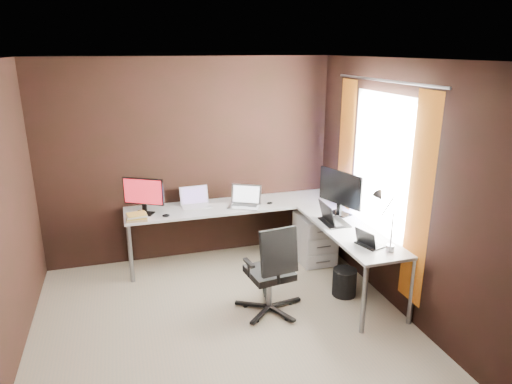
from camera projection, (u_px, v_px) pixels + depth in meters
room at (257, 199)px, 4.15m from camera, size 3.60×3.60×2.50m
desk at (274, 218)px, 5.36m from camera, size 2.65×2.25×0.73m
drawer_pedestal at (315, 238)px, 5.73m from camera, size 0.42×0.50×0.60m
monitor_left at (143, 194)px, 5.28m from camera, size 0.44×0.26×0.43m
monitor_right at (340, 190)px, 5.24m from camera, size 0.25×0.61×0.52m
laptop_white at (195, 202)px, 5.60m from camera, size 0.36×0.26×0.23m
laptop_silver at (245, 202)px, 5.60m from camera, size 0.46×0.41×0.25m
laptop_black_big at (332, 219)px, 5.04m from camera, size 0.27×0.37×0.24m
laptop_black_small at (368, 242)px, 4.47m from camera, size 0.24×0.29×0.17m
book_stack at (137, 217)px, 5.15m from camera, size 0.24×0.20×0.08m
mouse_left at (166, 216)px, 5.24m from camera, size 0.10×0.08×0.03m
mouse_corner at (270, 203)px, 5.67m from camera, size 0.09×0.07×0.03m
desk_lamp at (383, 213)px, 4.30m from camera, size 0.19×0.22×0.59m
office_chair at (271, 287)px, 4.61m from camera, size 0.54×0.55×0.97m
wastebasket at (344, 282)px, 4.97m from camera, size 0.31×0.31×0.30m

